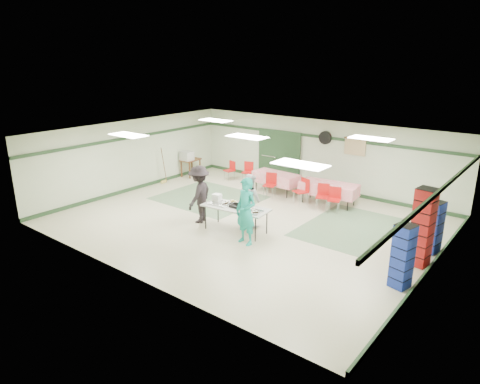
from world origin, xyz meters
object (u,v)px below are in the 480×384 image
Objects in this scene: crate_stack_red at (423,227)px; printer_table at (191,162)px; dining_table_b at (276,178)px; chair_loose_a at (248,170)px; chair_c at (335,197)px; chair_b at (303,189)px; volunteer_teal at (246,211)px; crate_stack_blue_a at (432,227)px; volunteer_grey at (250,200)px; broom at (164,165)px; office_printer at (187,156)px; chair_a at (323,194)px; crate_stack_blue_b at (403,257)px; chair_d at (270,182)px; chair_loose_b at (231,169)px; dining_table_a at (329,188)px; volunteer_dark at (199,194)px; serving_table at (236,208)px.

printer_table is (-10.30, 2.47, -0.36)m from crate_stack_red.
chair_loose_a is at bearing 168.08° from dining_table_b.
chair_b is at bearing 162.00° from chair_c.
volunteer_teal is 1.33× the size of crate_stack_blue_a.
chair_b is at bearing -82.88° from volunteer_grey.
dining_table_b is at bearing -33.21° from chair_loose_a.
chair_c is 0.57× the size of broom.
chair_c is at bearing -0.34° from office_printer.
chair_a is at bearing -7.98° from printer_table.
volunteer_teal is at bearing -176.44° from crate_stack_blue_b.
chair_d reaches higher than printer_table.
volunteer_teal is 1.35m from volunteer_grey.
chair_loose_b is (-3.68, 3.57, -0.32)m from volunteer_grey.
volunteer_teal is 4.45m from dining_table_a.
volunteer_grey is 1.87× the size of chair_a.
volunteer_dark reaches higher than office_printer.
crate_stack_blue_b reaches higher than printer_table.
chair_a is at bearing 127.50° from volunteer_dark.
chair_loose_a is (-4.41, 1.05, 0.00)m from chair_c.
broom is (-10.38, 2.40, 0.01)m from crate_stack_blue_b.
volunteer_teal is 4.16m from crate_stack_blue_b.
chair_loose_a is 0.60× the size of crate_stack_blue_a.
volunteer_dark is at bearing -48.20° from chair_loose_b.
printer_table is at bearing 155.12° from volunteer_teal.
crate_stack_red is at bearing -19.29° from printer_table.
chair_b is 1.10× the size of chair_loose_a.
chair_b reaches higher than printer_table.
volunteer_grey is at bearing -34.52° from printer_table.
chair_loose_b is at bearing 177.50° from chair_loose_a.
volunteer_grey is 5.71m from broom.
serving_table is 1.48× the size of crate_stack_blue_a.
chair_loose_b is (-2.28, 4.30, -0.41)m from volunteer_dark.
chair_a is 1.04× the size of chair_c.
volunteer_teal is 4.85m from dining_table_b.
volunteer_teal is 1.03× the size of dining_table_b.
chair_c is 0.42× the size of crate_stack_red.
volunteer_grey is 5.14m from chair_loose_b.
broom reaches higher than crate_stack_blue_a.
volunteer_grey is 0.82× the size of crate_stack_red.
volunteer_dark reaches higher than chair_loose_b.
volunteer_dark is at bearing -110.01° from chair_d.
chair_c is 4.95m from crate_stack_blue_b.
chair_loose_a reaches higher than chair_loose_b.
chair_loose_a is (-3.65, 4.90, -0.42)m from volunteer_teal.
crate_stack_red is at bearing 30.27° from volunteer_teal.
chair_loose_b is 0.87× the size of printer_table.
chair_a is 0.98× the size of chair_d.
volunteer_dark is (-1.37, -0.09, 0.18)m from serving_table.
chair_loose_b is at bearing 125.20° from serving_table.
dining_table_b is at bearing 163.35° from crate_stack_blue_a.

